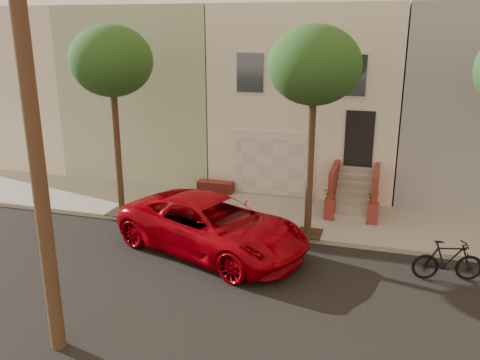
% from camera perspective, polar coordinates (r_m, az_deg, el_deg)
% --- Properties ---
extents(ground, '(90.00, 90.00, 0.00)m').
position_cam_1_polar(ground, '(12.95, 0.15, -12.53)').
color(ground, black).
rests_on(ground, ground).
extents(sidewalk, '(40.00, 3.70, 0.15)m').
position_cam_1_polar(sidewalk, '(17.64, 5.12, -4.06)').
color(sidewalk, '#9A998C').
rests_on(sidewalk, ground).
extents(house_row, '(33.10, 11.70, 7.00)m').
position_cam_1_polar(house_row, '(22.40, 8.47, 9.75)').
color(house_row, beige).
rests_on(house_row, sidewalk).
extents(tree_left, '(2.70, 2.57, 6.30)m').
position_cam_1_polar(tree_left, '(17.14, -14.25, 12.69)').
color(tree_left, '#2D2116').
rests_on(tree_left, sidewalk).
extents(tree_mid, '(2.70, 2.57, 6.30)m').
position_cam_1_polar(tree_mid, '(14.92, 8.33, 12.47)').
color(tree_mid, '#2D2116').
rests_on(tree_mid, sidewalk).
extents(pickup_truck, '(6.41, 4.54, 1.62)m').
position_cam_1_polar(pickup_truck, '(14.83, -3.10, -5.12)').
color(pickup_truck, '#9D000B').
rests_on(pickup_truck, ground).
extents(motorcycle, '(1.89, 0.93, 1.09)m').
position_cam_1_polar(motorcycle, '(14.36, 22.28, -8.35)').
color(motorcycle, black).
rests_on(motorcycle, ground).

